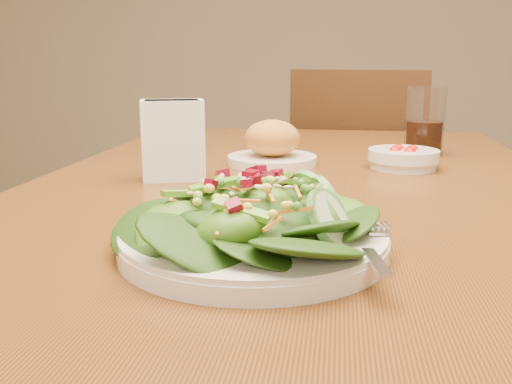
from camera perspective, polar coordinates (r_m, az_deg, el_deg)
dining_table at (r=0.99m, az=4.30°, el=-4.53°), size 0.90×1.40×0.75m
chair_far at (r=1.90m, az=10.23°, el=-1.14°), size 0.48×0.49×0.92m
salad_plate at (r=0.60m, az=0.65°, el=-3.30°), size 0.29×0.29×0.08m
bread_plate at (r=1.10m, az=1.62°, el=4.58°), size 0.17×0.17×0.09m
tomato_bowl at (r=1.10m, az=14.51°, el=3.29°), size 0.13×0.13×0.04m
drinking_glass at (r=1.27m, az=16.51°, el=6.34°), size 0.08×0.08×0.14m
napkin_holder at (r=0.97m, az=-8.29°, el=5.37°), size 0.12×0.09×0.13m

